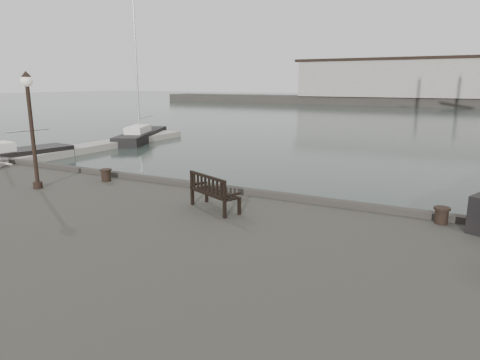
% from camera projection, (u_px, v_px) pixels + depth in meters
% --- Properties ---
extents(ground, '(400.00, 400.00, 0.00)m').
position_uv_depth(ground, '(260.00, 238.00, 14.61)').
color(ground, black).
rests_on(ground, ground).
extents(pontoon, '(2.00, 24.00, 0.50)m').
position_uv_depth(pontoon, '(77.00, 150.00, 32.27)').
color(pontoon, '#A5A199').
rests_on(pontoon, ground).
extents(breakwater, '(140.00, 9.50, 12.20)m').
position_uv_depth(breakwater, '(418.00, 87.00, 95.06)').
color(breakwater, '#383530').
rests_on(breakwater, ground).
extents(bench, '(1.88, 1.29, 1.03)m').
position_uv_depth(bench, '(214.00, 199.00, 12.49)').
color(bench, black).
rests_on(bench, quay).
extents(bollard_left, '(0.52, 0.52, 0.46)m').
position_uv_depth(bollard_left, '(106.00, 175.00, 16.17)').
color(bollard_left, black).
rests_on(bollard_left, quay).
extents(bollard_right, '(0.48, 0.48, 0.44)m').
position_uv_depth(bollard_right, '(441.00, 215.00, 11.28)').
color(bollard_right, black).
rests_on(bollard_right, quay).
extents(lamp_post, '(0.40, 0.40, 4.03)m').
position_uv_depth(lamp_post, '(30.00, 115.00, 14.54)').
color(lamp_post, black).
rests_on(lamp_post, quay).
extents(yacht_a, '(3.88, 9.36, 12.51)m').
position_uv_depth(yacht_a, '(2.00, 160.00, 28.06)').
color(yacht_a, black).
rests_on(yacht_a, ground).
extents(yacht_b, '(6.08, 10.15, 13.36)m').
position_uv_depth(yacht_b, '(142.00, 137.00, 39.53)').
color(yacht_b, black).
rests_on(yacht_b, ground).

